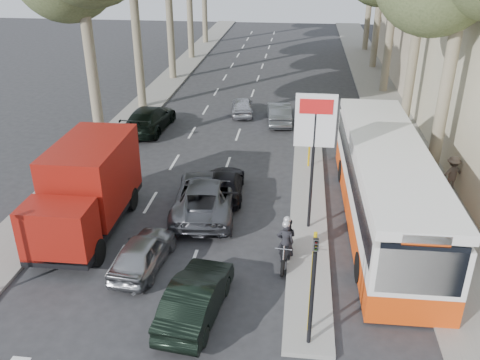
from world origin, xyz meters
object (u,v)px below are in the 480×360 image
object	(u,v)px
silver_hatchback	(143,252)
city_bus	(385,183)
dark_hatchback	(196,297)
motorcycle	(286,241)
red_truck	(88,187)

from	to	relation	value
silver_hatchback	city_bus	xyz separation A→B (m)	(8.75, 4.24, 1.16)
dark_hatchback	motorcycle	world-z (taller)	motorcycle
silver_hatchback	city_bus	world-z (taller)	city_bus
red_truck	motorcycle	bearing A→B (deg)	-10.40
dark_hatchback	city_bus	xyz separation A→B (m)	(6.40, 6.51, 1.11)
silver_hatchback	dark_hatchback	world-z (taller)	dark_hatchback
red_truck	city_bus	size ratio (longest dim) A/B	0.51
silver_hatchback	dark_hatchback	size ratio (longest dim) A/B	0.90
silver_hatchback	motorcycle	size ratio (longest dim) A/B	1.75
silver_hatchback	dark_hatchback	distance (m)	3.27
city_bus	dark_hatchback	bearing A→B (deg)	-135.50
red_truck	motorcycle	xyz separation A→B (m)	(7.79, -1.31, -1.04)
silver_hatchback	city_bus	bearing A→B (deg)	-148.40
dark_hatchback	red_truck	size ratio (longest dim) A/B	0.62
city_bus	motorcycle	bearing A→B (deg)	-140.77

